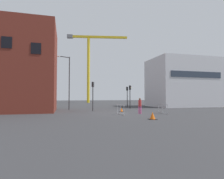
{
  "coord_description": "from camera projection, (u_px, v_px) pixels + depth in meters",
  "views": [
    {
      "loc": [
        -6.43,
        -20.35,
        1.96
      ],
      "look_at": [
        0.0,
        4.17,
        2.95
      ],
      "focal_mm": 29.59,
      "sensor_mm": 36.0,
      "label": 1
    }
  ],
  "objects": [
    {
      "name": "traffic_cone_striped",
      "position": [
        153.0,
        116.0,
        15.89
      ],
      "size": [
        0.64,
        0.64,
        0.64
      ],
      "color": "black",
      "rests_on": "ground"
    },
    {
      "name": "traffic_light_median",
      "position": [
        130.0,
        93.0,
        30.26
      ],
      "size": [
        0.39,
        0.35,
        3.8
      ],
      "color": "black",
      "rests_on": "ground"
    },
    {
      "name": "traffic_light_corner",
      "position": [
        127.0,
        93.0,
        34.67
      ],
      "size": [
        0.39,
        0.35,
        3.83
      ],
      "color": "black",
      "rests_on": "ground"
    },
    {
      "name": "safety_barrier_mid_span",
      "position": [
        121.0,
        109.0,
        20.15
      ],
      "size": [
        0.22,
        2.09,
        1.08
      ],
      "color": "#B2B5BA",
      "rests_on": "ground"
    },
    {
      "name": "construction_crane",
      "position": [
        90.0,
        57.0,
        60.77
      ],
      "size": [
        19.61,
        4.62,
        22.33
      ],
      "color": "yellow",
      "rests_on": "ground"
    },
    {
      "name": "office_block",
      "position": [
        182.0,
        83.0,
        37.52
      ],
      "size": [
        12.59,
        8.7,
        9.56
      ],
      "color": "silver",
      "rests_on": "ground"
    },
    {
      "name": "pedestrian_walking",
      "position": [
        140.0,
        105.0,
        21.06
      ],
      "size": [
        0.34,
        0.34,
        1.81
      ],
      "color": "#D14C8C",
      "rests_on": "ground"
    },
    {
      "name": "brick_building",
      "position": [
        16.0,
        68.0,
        24.48
      ],
      "size": [
        10.16,
        8.62,
        11.49
      ],
      "color": "maroon",
      "rests_on": "ground"
    },
    {
      "name": "safety_barrier_rear",
      "position": [
        163.0,
        109.0,
        21.3
      ],
      "size": [
        0.15,
        2.08,
        1.08
      ],
      "color": "#9EA0A5",
      "rests_on": "ground"
    },
    {
      "name": "ground",
      "position": [
        121.0,
        114.0,
        21.22
      ],
      "size": [
        160.0,
        160.0,
        0.0
      ],
      "primitive_type": "plane",
      "color": "#333335"
    },
    {
      "name": "traffic_light_island",
      "position": [
        93.0,
        91.0,
        25.26
      ],
      "size": [
        0.36,
        0.37,
        3.99
      ],
      "color": "#2D2D30",
      "rests_on": "ground"
    },
    {
      "name": "streetlamp_tall",
      "position": [
        68.0,
        79.0,
        27.66
      ],
      "size": [
        1.83,
        0.79,
        7.99
      ],
      "color": "#2D2D30",
      "rests_on": "ground"
    },
    {
      "name": "traffic_cone_by_barrier",
      "position": [
        121.0,
        110.0,
        24.09
      ],
      "size": [
        0.53,
        0.53,
        0.54
      ],
      "color": "black",
      "rests_on": "ground"
    }
  ]
}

